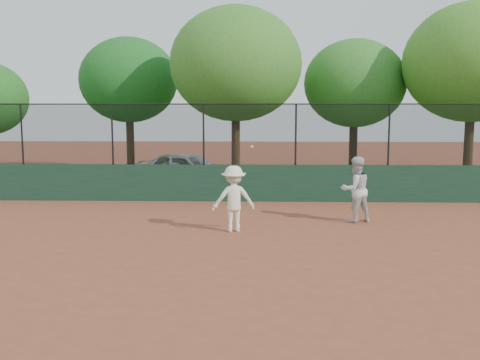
{
  "coord_description": "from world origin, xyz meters",
  "views": [
    {
      "loc": [
        1.2,
        -11.4,
        2.98
      ],
      "look_at": [
        0.8,
        2.2,
        1.2
      ],
      "focal_mm": 40.0,
      "sensor_mm": 36.0,
      "label": 1
    }
  ],
  "objects_px": {
    "tree_1": "(129,80)",
    "tree_3": "(355,84)",
    "parked_car": "(188,170)",
    "player_second": "(355,190)",
    "player_main": "(234,199)",
    "tree_2": "(236,64)",
    "tree_4": "(473,63)"
  },
  "relations": [
    {
      "from": "tree_2",
      "to": "tree_1",
      "type": "bearing_deg",
      "value": 151.07
    },
    {
      "from": "tree_1",
      "to": "tree_3",
      "type": "relative_size",
      "value": 1.04
    },
    {
      "from": "player_main",
      "to": "tree_2",
      "type": "height_order",
      "value": "tree_2"
    },
    {
      "from": "parked_car",
      "to": "player_main",
      "type": "height_order",
      "value": "player_main"
    },
    {
      "from": "parked_car",
      "to": "player_main",
      "type": "distance_m",
      "value": 7.72
    },
    {
      "from": "player_second",
      "to": "tree_3",
      "type": "height_order",
      "value": "tree_3"
    },
    {
      "from": "tree_1",
      "to": "tree_2",
      "type": "bearing_deg",
      "value": -28.93
    },
    {
      "from": "tree_3",
      "to": "tree_4",
      "type": "height_order",
      "value": "tree_4"
    },
    {
      "from": "tree_1",
      "to": "tree_4",
      "type": "height_order",
      "value": "tree_4"
    },
    {
      "from": "player_second",
      "to": "tree_2",
      "type": "xyz_separation_m",
      "value": [
        -3.48,
        7.63,
        3.93
      ]
    },
    {
      "from": "player_second",
      "to": "tree_1",
      "type": "height_order",
      "value": "tree_1"
    },
    {
      "from": "player_main",
      "to": "tree_1",
      "type": "bearing_deg",
      "value": 114.39
    },
    {
      "from": "tree_1",
      "to": "player_main",
      "type": "bearing_deg",
      "value": -65.61
    },
    {
      "from": "player_second",
      "to": "parked_car",
      "type": "bearing_deg",
      "value": -71.62
    },
    {
      "from": "tree_2",
      "to": "tree_3",
      "type": "distance_m",
      "value": 5.44
    },
    {
      "from": "tree_3",
      "to": "player_main",
      "type": "bearing_deg",
      "value": -114.41
    },
    {
      "from": "tree_3",
      "to": "tree_1",
      "type": "bearing_deg",
      "value": 174.45
    },
    {
      "from": "tree_1",
      "to": "tree_3",
      "type": "height_order",
      "value": "tree_1"
    },
    {
      "from": "tree_2",
      "to": "tree_4",
      "type": "distance_m",
      "value": 9.33
    },
    {
      "from": "parked_car",
      "to": "tree_2",
      "type": "distance_m",
      "value": 4.71
    },
    {
      "from": "tree_1",
      "to": "tree_2",
      "type": "relative_size",
      "value": 0.88
    },
    {
      "from": "tree_4",
      "to": "tree_1",
      "type": "bearing_deg",
      "value": 168.36
    },
    {
      "from": "parked_car",
      "to": "player_main",
      "type": "bearing_deg",
      "value": -140.17
    },
    {
      "from": "parked_car",
      "to": "tree_3",
      "type": "bearing_deg",
      "value": -41.01
    },
    {
      "from": "tree_2",
      "to": "tree_4",
      "type": "bearing_deg",
      "value": -1.19
    },
    {
      "from": "player_main",
      "to": "tree_2",
      "type": "distance_m",
      "value": 9.71
    },
    {
      "from": "parked_car",
      "to": "player_second",
      "type": "distance_m",
      "value": 8.16
    },
    {
      "from": "parked_car",
      "to": "tree_2",
      "type": "relative_size",
      "value": 0.57
    },
    {
      "from": "parked_car",
      "to": "tree_3",
      "type": "distance_m",
      "value": 8.34
    },
    {
      "from": "tree_4",
      "to": "player_main",
      "type": "bearing_deg",
      "value": -136.3
    },
    {
      "from": "tree_2",
      "to": "tree_4",
      "type": "height_order",
      "value": "tree_4"
    },
    {
      "from": "parked_car",
      "to": "tree_3",
      "type": "xyz_separation_m",
      "value": [
        6.9,
        3.19,
        3.42
      ]
    }
  ]
}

